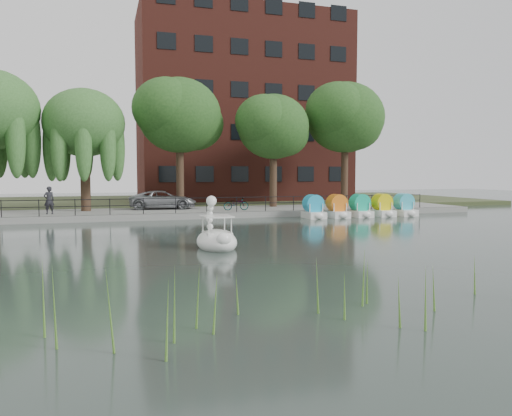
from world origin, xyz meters
name	(u,v)px	position (x,y,z in m)	size (l,w,h in m)	color
ground_plane	(274,248)	(0.00, 0.00, 0.00)	(120.00, 120.00, 0.00)	#36413C
promenade	(199,212)	(0.00, 16.00, 0.20)	(40.00, 6.00, 0.40)	gray
kerb	(207,216)	(0.00, 13.05, 0.20)	(40.00, 0.25, 0.40)	gray
land_strip	(172,202)	(0.00, 30.00, 0.18)	(60.00, 22.00, 0.36)	#47512D
railing	(207,201)	(0.00, 13.25, 1.15)	(32.00, 0.05, 1.00)	black
apartment_building	(242,108)	(7.00, 29.97, 9.36)	(20.00, 10.07, 18.00)	#4C1E16
willow_mid	(84,123)	(-7.50, 17.00, 6.25)	(5.32, 5.32, 8.15)	#473323
broadleaf_center	(179,116)	(-1.00, 18.00, 7.06)	(6.00, 6.00, 9.25)	#473323
broadleaf_right	(273,127)	(6.00, 17.50, 6.39)	(5.40, 5.40, 8.32)	#473323
broadleaf_far	(345,118)	(12.50, 18.50, 7.40)	(6.30, 6.30, 9.71)	#473323
minivan	(163,198)	(-2.33, 17.37, 1.15)	(5.39, 2.48, 1.50)	gray
bicycle	(236,203)	(2.32, 14.64, 0.90)	(1.72, 0.60, 1.00)	gray
pedestrian	(49,198)	(-9.59, 14.81, 1.39)	(0.71, 0.48, 1.98)	black
swan_boat	(216,237)	(-2.17, 0.59, 0.44)	(1.60, 2.52, 2.03)	white
pedal_boat_row	(360,208)	(10.13, 11.55, 0.61)	(7.95, 1.70, 1.40)	white
reed_bank	(499,279)	(2.00, -9.50, 0.60)	(24.00, 2.40, 1.20)	#669938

